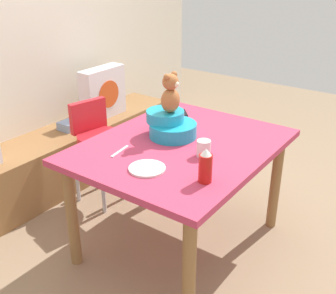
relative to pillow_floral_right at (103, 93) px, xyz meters
name	(u,v)px	position (x,y,z in m)	size (l,w,h in m)	color
ground_plane	(180,242)	(-0.61, -1.24, -0.68)	(8.00, 8.00, 0.00)	#8C7256
back_wall	(13,26)	(-0.61, 0.29, 0.62)	(4.40, 0.10, 2.60)	silver
window_bench	(53,163)	(-0.61, 0.02, -0.45)	(2.60, 0.44, 0.46)	olive
pillow_floral_right	(103,93)	(0.00, 0.00, 0.00)	(0.44, 0.15, 0.44)	silver
book_stack	(71,125)	(-0.38, 0.02, -0.19)	(0.20, 0.14, 0.07)	#7C95BB
dining_table	(181,158)	(-0.61, -1.24, -0.04)	(1.28, 1.03, 0.74)	#B73351
highchair	(99,139)	(-0.49, -0.42, -0.16)	(0.39, 0.50, 0.79)	red
infant_seat_teal	(170,125)	(-0.55, -1.12, 0.13)	(0.30, 0.33, 0.16)	#1C9BBE
teddy_bear	(170,94)	(-0.55, -1.12, 0.34)	(0.13, 0.12, 0.25)	#A66234
ketchup_bottle	(205,166)	(-0.92, -1.60, 0.15)	(0.07, 0.07, 0.18)	red
coffee_mug	(204,148)	(-0.67, -1.44, 0.11)	(0.12, 0.08, 0.09)	silver
dinner_plate_near	(147,168)	(-0.99, -1.28, 0.07)	(0.20, 0.20, 0.01)	white
cell_phone	(182,113)	(-0.16, -0.95, 0.06)	(0.07, 0.14, 0.01)	black
table_fork	(120,151)	(-0.91, -1.01, 0.06)	(0.02, 0.17, 0.01)	silver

